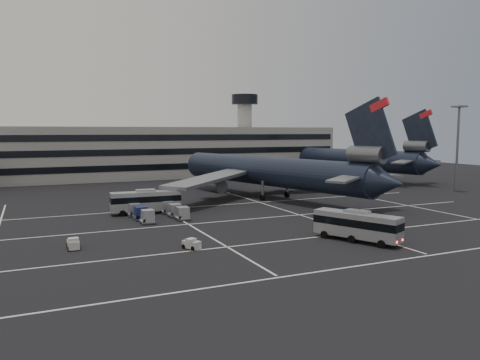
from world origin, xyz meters
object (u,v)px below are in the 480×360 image
trijet_main (270,171)px  bus_far (146,200)px  tug_a (73,244)px  uld_cluster (154,211)px  bus_near (357,224)px

trijet_main → bus_far: (-25.67, -6.91, -3.15)m
bus_far → tug_a: bearing=148.8°
trijet_main → uld_cluster: size_ratio=4.76×
bus_far → bus_near: bearing=-145.4°
tug_a → uld_cluster: (12.68, 15.05, 0.36)m
bus_near → bus_far: 34.08m
trijet_main → bus_near: (-7.29, -35.62, -3.23)m
bus_near → uld_cluster: (-18.07, 24.83, -1.07)m
tug_a → bus_far: bearing=56.0°
bus_near → uld_cluster: bearing=101.8°
trijet_main → bus_near: bearing=-116.6°
bus_far → trijet_main: bearing=-73.0°
uld_cluster → bus_far: bearing=94.5°
trijet_main → bus_near: 36.50m
bus_near → uld_cluster: bus_near is taller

